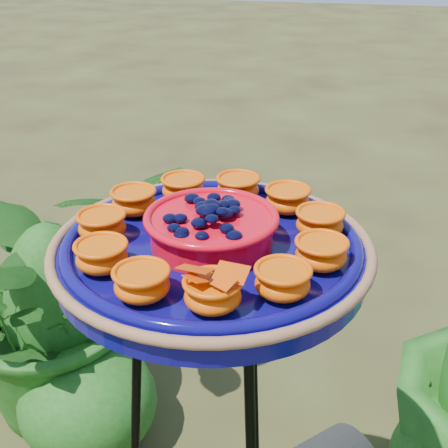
{
  "coord_description": "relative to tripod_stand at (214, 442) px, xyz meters",
  "views": [
    {
      "loc": [
        0.14,
        -0.81,
        1.4
      ],
      "look_at": [
        -0.03,
        0.01,
        0.97
      ],
      "focal_mm": 50.0,
      "sensor_mm": 36.0,
      "label": 1
    }
  ],
  "objects": [
    {
      "name": "tripod_stand",
      "position": [
        0.0,
        0.0,
        0.0
      ],
      "size": [
        0.43,
        0.43,
        0.91
      ],
      "rotation": [
        0.0,
        0.0,
        -0.37
      ],
      "color": "black",
      "rests_on": "ground"
    },
    {
      "name": "feeder_dish",
      "position": [
        0.0,
        -0.0,
        0.4
      ],
      "size": [
        0.6,
        0.6,
        0.11
      ],
      "rotation": [
        0.0,
        0.0,
        -0.37
      ],
      "color": "#0B075C",
      "rests_on": "tripod_stand"
    },
    {
      "name": "shrub_back_left",
      "position": [
        -0.62,
        0.6,
        -0.15
      ],
      "size": [
        0.94,
        0.95,
        0.8
      ],
      "primitive_type": "imported",
      "rotation": [
        0.0,
        0.0,
        0.91
      ],
      "color": "#1A4F15",
      "rests_on": "ground"
    }
  ]
}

